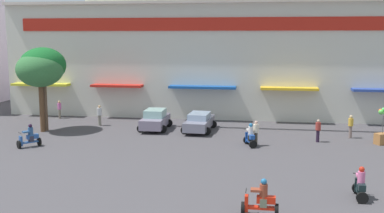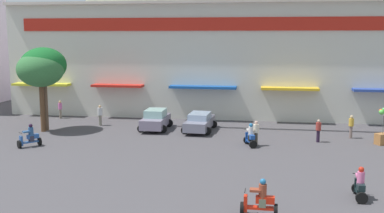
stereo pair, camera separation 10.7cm
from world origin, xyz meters
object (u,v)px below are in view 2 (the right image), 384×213
at_px(scooter_rider_0, 360,186).
at_px(scooter_rider_6, 250,137).
at_px(parked_car_0, 156,120).
at_px(pedestrian_3, 100,114).
at_px(scooter_rider_7, 260,201).
at_px(balloon_vendor_cart, 383,131).
at_px(pedestrian_4, 256,132).
at_px(parked_car_1, 200,122).
at_px(plaza_tree_2, 40,70).
at_px(scooter_rider_1, 30,138).
at_px(plaza_tree_0, 43,66).
at_px(pedestrian_1, 351,125).
at_px(pedestrian_2, 318,129).
at_px(pedestrian_0, 60,108).

xyz_separation_m(scooter_rider_0, scooter_rider_6, (-5.12, 9.22, 0.02)).
xyz_separation_m(parked_car_0, pedestrian_3, (-4.82, 0.89, 0.16)).
relative_size(scooter_rider_7, pedestrian_3, 0.92).
bearing_deg(balloon_vendor_cart, pedestrian_4, -168.82).
relative_size(parked_car_1, balloon_vendor_cart, 1.77).
bearing_deg(parked_car_0, plaza_tree_2, -166.24).
bearing_deg(pedestrian_3, plaza_tree_2, -139.77).
bearing_deg(scooter_rider_1, scooter_rider_6, 9.54).
bearing_deg(balloon_vendor_cart, plaza_tree_0, 177.94).
bearing_deg(scooter_rider_6, plaza_tree_0, 170.15).
height_order(plaza_tree_0, pedestrian_3, plaza_tree_0).
xyz_separation_m(scooter_rider_7, balloon_vendor_cart, (7.95, 13.65, 0.30)).
relative_size(plaza_tree_2, balloon_vendor_cart, 2.38).
bearing_deg(pedestrian_1, pedestrian_4, -153.24).
height_order(scooter_rider_7, pedestrian_1, pedestrian_1).
bearing_deg(pedestrian_4, scooter_rider_6, -152.57).
bearing_deg(pedestrian_4, balloon_vendor_cart, 11.18).
height_order(parked_car_1, pedestrian_2, pedestrian_2).
bearing_deg(balloon_vendor_cart, scooter_rider_1, -169.55).
bearing_deg(pedestrian_3, scooter_rider_7, -52.66).
distance_m(plaza_tree_0, pedestrian_0, 6.55).
bearing_deg(plaza_tree_2, plaza_tree_0, 84.43).
relative_size(scooter_rider_0, scooter_rider_7, 0.98).
bearing_deg(scooter_rider_7, balloon_vendor_cart, 59.78).
bearing_deg(pedestrian_2, parked_car_0, 168.54).
xyz_separation_m(scooter_rider_1, pedestrian_3, (2.02, 7.61, 0.33)).
xyz_separation_m(parked_car_0, scooter_rider_7, (8.17, -16.13, -0.16)).
xyz_separation_m(pedestrian_0, pedestrian_1, (23.79, -4.22, 0.03)).
xyz_separation_m(parked_car_0, balloon_vendor_cart, (16.12, -2.48, 0.14)).
height_order(pedestrian_1, pedestrian_4, pedestrian_4).
bearing_deg(pedestrian_4, pedestrian_0, 156.30).
relative_size(plaza_tree_2, scooter_rider_0, 3.99).
xyz_separation_m(scooter_rider_0, pedestrian_1, (1.85, 12.74, 0.34)).
distance_m(scooter_rider_7, pedestrian_4, 12.01).
bearing_deg(scooter_rider_0, parked_car_0, 132.80).
bearing_deg(parked_car_0, parked_car_1, -0.42).
relative_size(plaza_tree_0, scooter_rider_0, 4.19).
xyz_separation_m(plaza_tree_2, parked_car_0, (8.27, 2.03, -3.90)).
bearing_deg(parked_car_1, balloon_vendor_cart, -10.97).
xyz_separation_m(plaza_tree_0, parked_car_1, (11.68, 1.58, -4.24)).
height_order(scooter_rider_6, scooter_rider_7, scooter_rider_6).
height_order(parked_car_0, pedestrian_2, parked_car_0).
relative_size(scooter_rider_0, pedestrian_4, 0.91).
xyz_separation_m(scooter_rider_1, balloon_vendor_cart, (22.96, 4.23, 0.31)).
bearing_deg(pedestrian_0, pedestrian_1, -10.05).
bearing_deg(plaza_tree_0, scooter_rider_6, -9.85).
height_order(plaza_tree_0, scooter_rider_6, plaza_tree_0).
bearing_deg(pedestrian_4, pedestrian_2, 22.24).
xyz_separation_m(pedestrian_1, pedestrian_2, (-2.43, -1.62, -0.06)).
height_order(plaza_tree_0, scooter_rider_0, plaza_tree_0).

